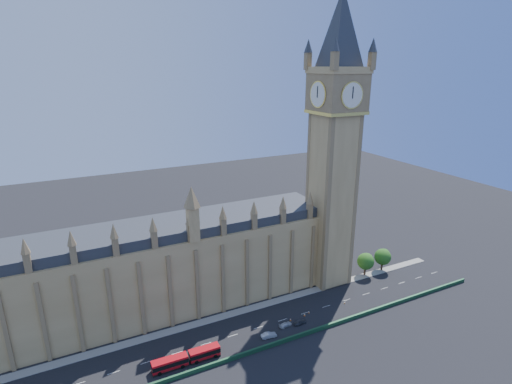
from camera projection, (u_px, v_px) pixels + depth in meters
name	position (u px, v px, depth m)	size (l,w,h in m)	color
ground	(246.00, 331.00, 113.55)	(400.00, 400.00, 0.00)	black
palace_westminster	(137.00, 273.00, 117.56)	(120.00, 20.00, 28.00)	#A4854F
elizabeth_tower	(335.00, 125.00, 125.16)	(20.59, 20.59, 105.00)	#A4854F
bridge_parapet	(260.00, 349.00, 105.69)	(160.00, 0.60, 1.20)	#1E4C2D
kerb_north	(233.00, 313.00, 121.64)	(160.00, 3.00, 0.16)	gray
tree_east_near	(366.00, 261.00, 142.61)	(6.00, 6.00, 8.50)	#382619
tree_east_far	(383.00, 256.00, 146.00)	(6.00, 6.00, 8.50)	#382619
red_bus	(186.00, 358.00, 100.83)	(17.55, 3.05, 2.98)	red
car_grey	(300.00, 322.00, 116.60)	(1.52, 3.79, 1.29)	#3C3E43
car_silver	(269.00, 335.00, 110.83)	(1.53, 4.38, 1.44)	#B4B5BC
car_white	(286.00, 325.00, 115.58)	(1.63, 4.02, 1.17)	silver
cone_a	(291.00, 320.00, 118.25)	(0.53, 0.53, 0.72)	black
cone_b	(305.00, 315.00, 120.43)	(0.59, 0.59, 0.74)	black
cone_c	(309.00, 312.00, 121.88)	(0.51, 0.51, 0.62)	black
cone_d	(344.00, 303.00, 126.74)	(0.47, 0.47, 0.63)	black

